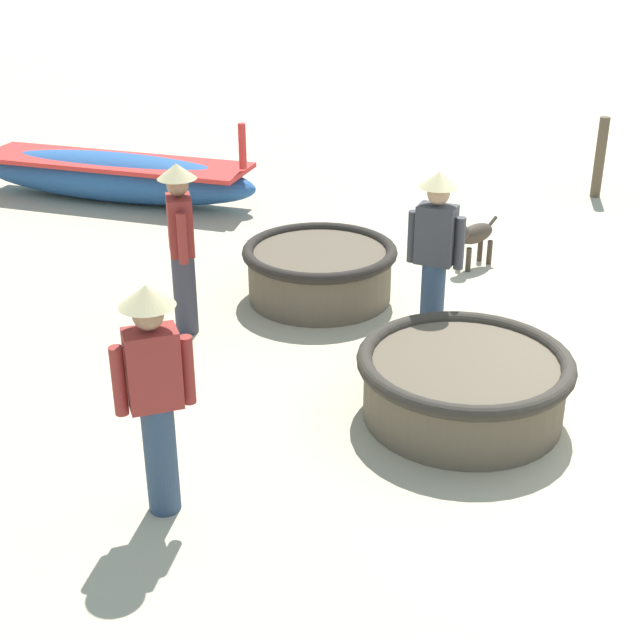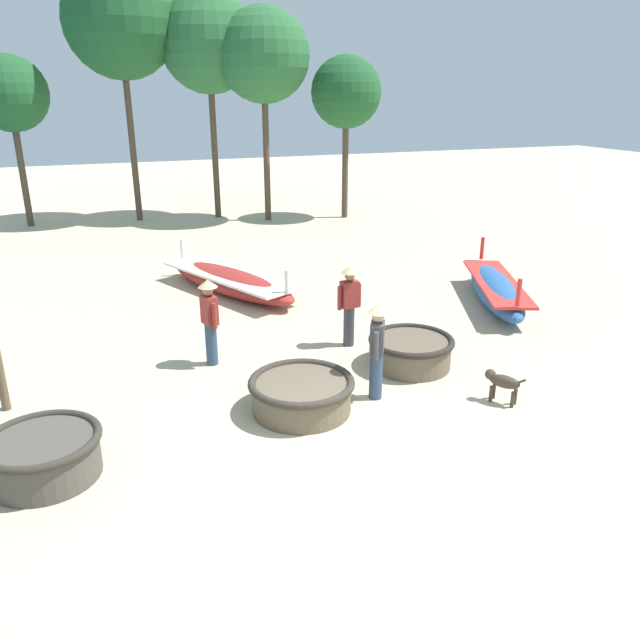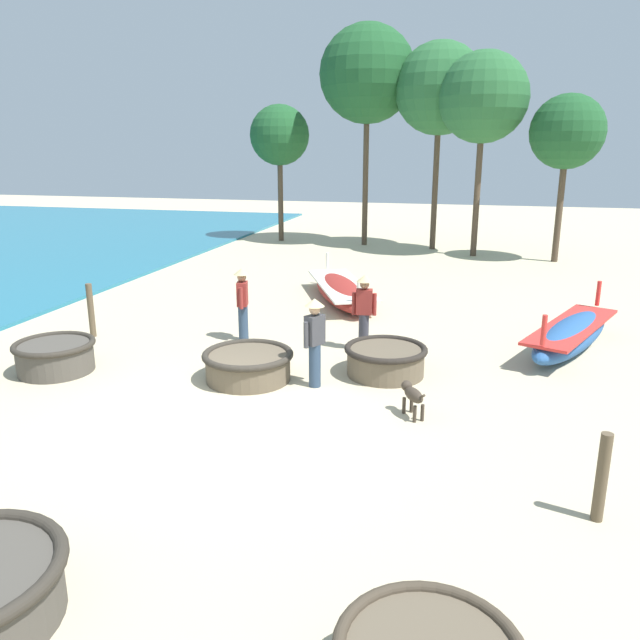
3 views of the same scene
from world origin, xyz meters
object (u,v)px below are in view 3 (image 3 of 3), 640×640
object	(u,v)px
long_boat_green_hull	(571,335)
fisherman_hauling	(315,337)
tree_right_mid	(483,98)
long_boat_red_hull	(341,290)
fisherman_crouching	(242,299)
tree_left_mid	(567,133)
tree_leftmost	(367,74)
mooring_post_inland	(602,478)
coracle_weathered	(55,355)
coracle_beside_post	(386,359)
fisherman_standing_right	(364,308)
coracle_far_left	(248,364)
dog	(412,395)
tree_center	(440,89)
mooring_post_shoreline	(91,310)
tree_rightmost	(280,136)

from	to	relation	value
long_boat_green_hull	fisherman_hauling	size ratio (longest dim) A/B	2.52
long_boat_green_hull	tree_right_mid	xyz separation A→B (m)	(-2.22, 11.92, 5.69)
long_boat_red_hull	fisherman_crouching	world-z (taller)	fisherman_crouching
tree_left_mid	tree_leftmost	bearing A→B (deg)	162.97
tree_left_mid	mooring_post_inland	bearing A→B (deg)	-94.32
coracle_weathered	tree_leftmost	distance (m)	19.13
coracle_beside_post	fisherman_standing_right	bearing A→B (deg)	116.47
coracle_weathered	coracle_far_left	distance (m)	3.86
dog	tree_right_mid	size ratio (longest dim) A/B	0.08
fisherman_hauling	tree_center	bearing A→B (deg)	86.88
fisherman_crouching	mooring_post_inland	bearing A→B (deg)	-40.62
coracle_far_left	mooring_post_inland	bearing A→B (deg)	-30.71
coracle_far_left	fisherman_standing_right	distance (m)	2.97
tree_center	tree_right_mid	size ratio (longest dim) A/B	1.08
tree_leftmost	tree_left_mid	world-z (taller)	tree_leftmost
fisherman_crouching	mooring_post_inland	world-z (taller)	fisherman_crouching
mooring_post_shoreline	coracle_beside_post	bearing A→B (deg)	-6.93
mooring_post_inland	tree_leftmost	size ratio (longest dim) A/B	0.12
fisherman_hauling	tree_right_mid	xyz separation A→B (m)	(2.64, 15.33, 5.08)
tree_leftmost	dog	bearing A→B (deg)	-77.40
tree_rightmost	tree_left_mid	xyz separation A→B (m)	(11.85, -2.70, 0.03)
long_boat_green_hull	tree_rightmost	distance (m)	18.36
coracle_weathered	long_boat_green_hull	bearing A→B (deg)	21.25
fisherman_crouching	tree_right_mid	size ratio (longest dim) A/B	0.21
fisherman_standing_right	tree_leftmost	world-z (taller)	tree_leftmost
coracle_far_left	coracle_beside_post	bearing A→B (deg)	19.91
fisherman_crouching	mooring_post_inland	size ratio (longest dim) A/B	1.49
tree_rightmost	tree_right_mid	distance (m)	9.14
long_boat_green_hull	tree_leftmost	distance (m)	16.85
fisherman_crouching	mooring_post_shoreline	bearing A→B (deg)	-170.65
coracle_far_left	long_boat_red_hull	size ratio (longest dim) A/B	0.36
coracle_beside_post	fisherman_crouching	size ratio (longest dim) A/B	0.96
tree_left_mid	tree_center	world-z (taller)	tree_center
coracle_far_left	tree_rightmost	world-z (taller)	tree_rightmost
tree_left_mid	fisherman_hauling	bearing A→B (deg)	-111.12
coracle_weathered	fisherman_standing_right	distance (m)	6.31
tree_center	fisherman_crouching	bearing A→B (deg)	-102.63
coracle_weathered	tree_rightmost	bearing A→B (deg)	93.26
tree_rightmost	mooring_post_inland	bearing A→B (deg)	-63.20
coracle_beside_post	tree_rightmost	distance (m)	18.59
long_boat_green_hull	dog	bearing A→B (deg)	-124.70
coracle_weathered	coracle_beside_post	xyz separation A→B (m)	(6.31, 1.40, -0.02)
mooring_post_shoreline	tree_leftmost	distance (m)	17.09
coracle_far_left	tree_left_mid	distance (m)	16.89
long_boat_green_hull	tree_rightmost	xyz separation A→B (m)	(-11.01, 14.03, 4.37)
fisherman_standing_right	tree_leftmost	bearing A→B (deg)	100.11
coracle_beside_post	mooring_post_shoreline	distance (m)	7.04
coracle_beside_post	coracle_far_left	world-z (taller)	coracle_beside_post
fisherman_crouching	tree_rightmost	distance (m)	16.02
tree_center	tree_rightmost	bearing A→B (deg)	173.56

